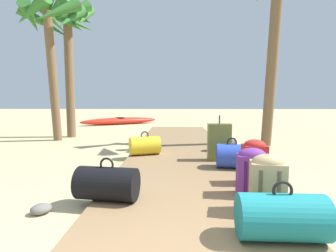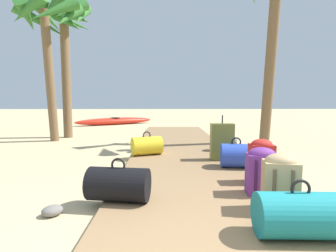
% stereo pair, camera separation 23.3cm
% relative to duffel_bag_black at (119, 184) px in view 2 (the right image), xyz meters
% --- Properties ---
extents(ground_plane, '(60.00, 60.00, 0.00)m').
position_rel_duffel_bag_black_xyz_m(ground_plane, '(0.89, 2.25, -0.27)').
color(ground_plane, tan).
extents(boardwalk, '(2.11, 9.72, 0.08)m').
position_rel_duffel_bag_black_xyz_m(boardwalk, '(0.89, 3.22, -0.23)').
color(boardwalk, olive).
rests_on(boardwalk, ground).
extents(duffel_bag_black, '(0.72, 0.47, 0.49)m').
position_rel_duffel_bag_black_xyz_m(duffel_bag_black, '(0.00, 0.00, 0.00)').
color(duffel_bag_black, black).
rests_on(duffel_bag_black, boardwalk).
extents(duffel_bag_grey, '(0.56, 0.41, 0.42)m').
position_rel_duffel_bag_black_xyz_m(duffel_bag_grey, '(1.84, 2.86, -0.03)').
color(duffel_bag_grey, slate).
rests_on(duffel_bag_grey, boardwalk).
extents(backpack_purple, '(0.36, 0.29, 0.57)m').
position_rel_duffel_bag_black_xyz_m(backpack_purple, '(1.66, 0.19, 0.11)').
color(backpack_purple, '#6B2D84').
rests_on(backpack_purple, boardwalk).
extents(backpack_tan, '(0.37, 0.31, 0.59)m').
position_rel_duffel_bag_black_xyz_m(backpack_tan, '(1.67, -0.30, 0.12)').
color(backpack_tan, tan).
rests_on(backpack_tan, boardwalk).
extents(suitcase_olive, '(0.43, 0.24, 0.84)m').
position_rel_duffel_bag_black_xyz_m(suitcase_olive, '(1.59, 2.01, 0.15)').
color(suitcase_olive, olive).
rests_on(suitcase_olive, boardwalk).
extents(duffel_bag_blue, '(0.53, 0.44, 0.51)m').
position_rel_duffel_bag_black_xyz_m(duffel_bag_blue, '(1.70, 1.44, 0.01)').
color(duffel_bag_blue, '#2847B7').
rests_on(duffel_bag_blue, boardwalk).
extents(backpack_red, '(0.30, 0.27, 0.60)m').
position_rel_duffel_bag_black_xyz_m(backpack_red, '(1.82, 0.63, 0.13)').
color(backpack_red, red).
rests_on(backpack_red, boardwalk).
extents(duffel_bag_yellow, '(0.69, 0.55, 0.48)m').
position_rel_duffel_bag_black_xyz_m(duffel_bag_yellow, '(0.15, 2.48, -0.00)').
color(duffel_bag_yellow, gold).
rests_on(duffel_bag_yellow, boardwalk).
extents(duffel_bag_teal, '(0.70, 0.40, 0.49)m').
position_rel_duffel_bag_black_xyz_m(duffel_bag_teal, '(1.61, -0.80, -0.00)').
color(duffel_bag_teal, '#197A7F').
rests_on(duffel_bag_teal, boardwalk).
extents(palm_tree_near_left, '(2.20, 2.25, 4.00)m').
position_rel_duffel_bag_black_xyz_m(palm_tree_near_left, '(-2.70, 4.72, 2.94)').
color(palm_tree_near_left, brown).
rests_on(palm_tree_near_left, ground).
extents(palm_tree_far_left, '(1.90, 2.03, 4.31)m').
position_rel_duffel_bag_black_xyz_m(palm_tree_far_left, '(-2.65, 5.64, 3.16)').
color(palm_tree_far_left, brown).
rests_on(palm_tree_far_left, ground).
extents(kayak, '(3.67, 2.56, 0.35)m').
position_rel_duffel_bag_black_xyz_m(kayak, '(-1.92, 10.04, -0.10)').
color(kayak, red).
rests_on(kayak, ground).
extents(rock_left_far, '(0.28, 0.27, 0.11)m').
position_rel_duffel_bag_black_xyz_m(rock_left_far, '(-0.66, -0.20, -0.21)').
color(rock_left_far, slate).
rests_on(rock_left_far, ground).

